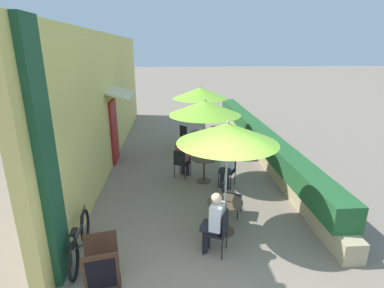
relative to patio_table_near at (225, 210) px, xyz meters
name	(u,v)px	position (x,y,z in m)	size (l,w,h in m)	color
cafe_facade_wall	(110,98)	(-3.16, 5.02, 1.58)	(0.98, 13.63, 4.20)	#E0CC6B
planter_hedge	(257,138)	(2.14, 5.05, 0.02)	(0.60, 12.63, 1.01)	tan
patio_table_near	(225,210)	(0.00, 0.00, 0.00)	(0.74, 0.74, 0.72)	brown
patio_umbrella_near	(228,133)	(0.00, 0.00, 1.68)	(1.99, 1.99, 2.44)	#B7B7BC
cafe_chair_near_left	(229,195)	(0.22, 0.68, 0.00)	(0.53, 0.53, 0.87)	black
cafe_chair_near_right	(220,229)	(-0.22, -0.68, 0.00)	(0.53, 0.53, 0.87)	black
seated_patron_near_right	(214,220)	(-0.32, -0.64, 0.18)	(0.50, 0.46, 1.25)	#23232D
coffee_cup_near	(220,200)	(-0.10, 0.00, 0.25)	(0.07, 0.07, 0.09)	teal
patio_table_mid	(204,165)	(-0.15, 2.56, 0.00)	(0.74, 0.74, 0.72)	brown
patio_umbrella_mid	(205,108)	(-0.15, 2.56, 1.68)	(1.99, 1.99, 2.44)	#B7B7BC
cafe_chair_mid_left	(181,162)	(-0.80, 2.86, 0.00)	(0.55, 0.55, 0.87)	black
seated_patron_mid_left	(183,155)	(-0.75, 2.95, 0.18)	(0.48, 0.51, 1.25)	#23232D
cafe_chair_mid_right	(228,168)	(0.50, 2.26, 0.00)	(0.55, 0.55, 0.87)	black
seated_patron_mid_right	(227,164)	(0.44, 2.16, 0.18)	(0.48, 0.51, 1.25)	#23232D
patio_table_far	(200,137)	(0.00, 5.35, 0.00)	(0.74, 0.74, 0.72)	brown
patio_umbrella_far	(200,93)	(0.00, 5.35, 1.68)	(1.99, 1.99, 2.44)	#B7B7BC
cafe_chair_far_left	(185,134)	(-0.52, 5.84, 0.00)	(0.56, 0.56, 0.87)	black
cafe_chair_far_right	(197,143)	(-0.16, 4.66, 0.00)	(0.51, 0.51, 0.87)	black
cafe_chair_far_back	(217,135)	(0.68, 5.56, 0.00)	(0.47, 0.47, 0.87)	black
coffee_cup_far	(199,131)	(-0.04, 5.29, 0.25)	(0.07, 0.07, 0.09)	#B73D3D
bicycle_leaning	(80,241)	(-2.81, -0.63, -0.16)	(0.20, 1.73, 0.76)	black
menu_board	(102,267)	(-2.24, -1.43, -0.09)	(0.65, 0.72, 0.86)	#422819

